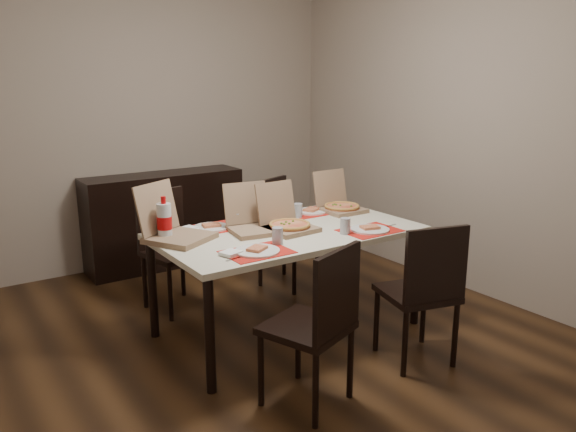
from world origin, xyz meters
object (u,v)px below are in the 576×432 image
object	(u,v)px
chair_far_left	(170,244)
pizza_box_center	(287,223)
dining_table	(288,239)
chair_far_right	(282,227)
chair_near_left	(318,320)
soda_bottle	(164,222)
dip_bowl	(279,222)
chair_near_right	(424,288)
sideboard	(165,220)

from	to	relation	value
chair_far_left	pizza_box_center	distance (m)	1.07
dining_table	pizza_box_center	distance (m)	0.12
dining_table	chair_far_right	size ratio (longest dim) A/B	1.94
chair_far_right	pizza_box_center	world-z (taller)	pizza_box_center
chair_near_left	chair_far_left	distance (m)	1.80
dining_table	chair_near_left	bearing A→B (deg)	-114.96
soda_bottle	chair_far_right	bearing A→B (deg)	23.99
dining_table	chair_far_left	world-z (taller)	chair_far_left
chair_near_left	dip_bowl	xyz separation A→B (m)	(0.46, 1.07, 0.25)
chair_near_left	chair_near_right	distance (m)	0.83
dip_bowl	pizza_box_center	bearing A→B (deg)	-105.89
sideboard	dining_table	xyz separation A→B (m)	(0.15, -1.88, 0.23)
dining_table	chair_far_left	xyz separation A→B (m)	(-0.51, 0.90, -0.17)
sideboard	chair_near_left	distance (m)	2.79
chair_far_left	soda_bottle	distance (m)	0.80
dining_table	chair_near_left	world-z (taller)	chair_near_left
dip_bowl	dining_table	bearing A→B (deg)	-103.05
sideboard	dip_bowl	world-z (taller)	sideboard
chair_near_left	chair_far_right	world-z (taller)	same
sideboard	pizza_box_center	distance (m)	1.92
chair_near_right	chair_far_right	distance (m)	1.72
chair_far_right	dip_bowl	world-z (taller)	chair_far_right
chair_far_left	dip_bowl	bearing A→B (deg)	-52.69
dip_bowl	sideboard	bearing A→B (deg)	96.50
dining_table	chair_near_right	bearing A→B (deg)	-65.00
dining_table	dip_bowl	size ratio (longest dim) A/B	16.73
sideboard	chair_far_right	size ratio (longest dim) A/B	1.61
chair_near_right	soda_bottle	world-z (taller)	soda_bottle
chair_near_left	chair_far_left	size ratio (longest dim) A/B	1.00
chair_near_right	soda_bottle	size ratio (longest dim) A/B	3.20
pizza_box_center	chair_far_left	bearing A→B (deg)	119.04
dip_bowl	chair_far_left	bearing A→B (deg)	127.31
chair_near_left	chair_far_left	world-z (taller)	same
chair_far_right	soda_bottle	distance (m)	1.47
sideboard	pizza_box_center	bearing A→B (deg)	-85.65
soda_bottle	sideboard	bearing A→B (deg)	68.29
soda_bottle	chair_near_right	bearing A→B (deg)	-42.97
soda_bottle	dip_bowl	bearing A→B (deg)	-4.69
sideboard	dining_table	world-z (taller)	sideboard
dip_bowl	chair_near_right	bearing A→B (deg)	-70.70
chair_near_left	chair_near_right	bearing A→B (deg)	0.47
chair_near_right	chair_far_left	xyz separation A→B (m)	(-0.92, 1.79, 0.00)
pizza_box_center	sideboard	bearing A→B (deg)	94.35
dining_table	soda_bottle	size ratio (longest dim) A/B	6.19
chair_far_left	pizza_box_center	xyz separation A→B (m)	(0.50, -0.90, 0.29)
chair_near_left	soda_bottle	bearing A→B (deg)	108.73
dining_table	soda_bottle	xyz separation A→B (m)	(-0.80, 0.25, 0.19)
dining_table	chair_near_right	distance (m)	0.99
chair_far_right	pizza_box_center	size ratio (longest dim) A/B	2.46
dip_bowl	chair_near_left	bearing A→B (deg)	-113.12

